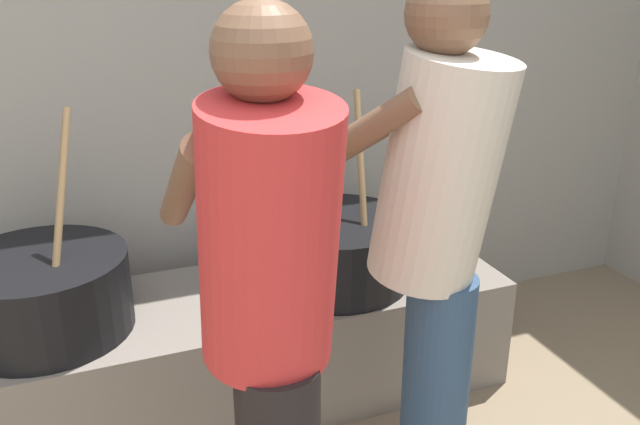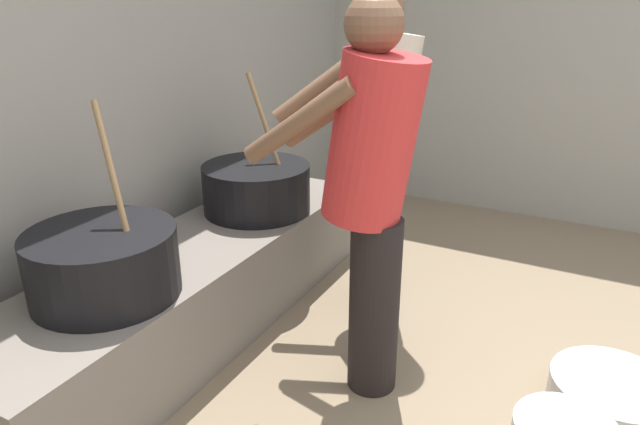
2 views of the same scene
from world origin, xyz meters
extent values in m
cube|color=#9E998E|center=(0.00, 2.34, 1.22)|extent=(5.48, 0.20, 2.45)
cube|color=slate|center=(0.24, 1.82, 0.22)|extent=(2.27, 0.60, 0.44)
cylinder|color=black|center=(-0.28, 1.81, 0.57)|extent=(0.56, 0.56, 0.26)
cylinder|color=#937047|center=(-0.18, 1.81, 0.90)|extent=(0.14, 0.24, 0.51)
cylinder|color=black|center=(0.75, 1.80, 0.57)|extent=(0.56, 0.56, 0.25)
cylinder|color=#937047|center=(0.85, 1.80, 0.89)|extent=(0.09, 0.25, 0.51)
cylinder|color=black|center=(0.23, 0.91, 0.37)|extent=(0.20, 0.20, 0.74)
cylinder|color=red|center=(0.23, 0.94, 1.04)|extent=(0.30, 0.38, 0.63)
sphere|color=brown|center=(0.23, 0.95, 1.43)|extent=(0.20, 0.20, 0.20)
cylinder|color=brown|center=(0.37, 1.17, 1.10)|extent=(0.07, 0.45, 0.35)
cylinder|color=brown|center=(0.10, 1.17, 1.10)|extent=(0.07, 0.45, 0.35)
cylinder|color=navy|center=(0.79, 1.12, 0.38)|extent=(0.20, 0.20, 0.76)
cylinder|color=beige|center=(0.77, 1.15, 1.07)|extent=(0.47, 0.49, 0.65)
sphere|color=brown|center=(0.76, 1.15, 1.47)|extent=(0.21, 0.21, 0.21)
cylinder|color=brown|center=(0.73, 1.41, 1.13)|extent=(0.34, 0.41, 0.35)
cylinder|color=brown|center=(0.52, 1.24, 1.13)|extent=(0.34, 0.41, 0.35)
cylinder|color=#B7B7BC|center=(0.52, 0.02, 0.07)|extent=(0.47, 0.47, 0.13)
camera|label=1|loc=(-0.14, -0.32, 1.60)|focal=37.74mm
camera|label=2|loc=(-1.59, 0.20, 1.52)|focal=31.71mm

